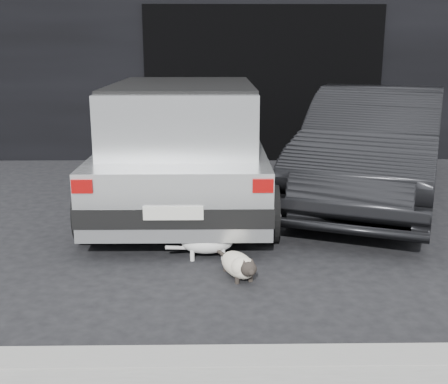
{
  "coord_description": "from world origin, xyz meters",
  "views": [
    {
      "loc": [
        0.19,
        -5.66,
        1.96
      ],
      "look_at": [
        0.27,
        -0.42,
        0.58
      ],
      "focal_mm": 45.0,
      "sensor_mm": 36.0,
      "label": 1
    }
  ],
  "objects_px": {
    "cat_siamese": "(240,266)",
    "cat_white": "(211,241)",
    "second_car": "(375,145)",
    "silver_hatchback": "(185,140)"
  },
  "relations": [
    {
      "from": "cat_white",
      "to": "cat_siamese",
      "type": "bearing_deg",
      "value": 24.06
    },
    {
      "from": "cat_siamese",
      "to": "cat_white",
      "type": "distance_m",
      "value": 0.54
    },
    {
      "from": "silver_hatchback",
      "to": "cat_white",
      "type": "bearing_deg",
      "value": -79.52
    },
    {
      "from": "second_car",
      "to": "cat_white",
      "type": "xyz_separation_m",
      "value": [
        -2.08,
        -2.02,
        -0.55
      ]
    },
    {
      "from": "silver_hatchback",
      "to": "second_car",
      "type": "distance_m",
      "value": 2.42
    },
    {
      "from": "second_car",
      "to": "silver_hatchback",
      "type": "bearing_deg",
      "value": -153.63
    },
    {
      "from": "silver_hatchback",
      "to": "second_car",
      "type": "xyz_separation_m",
      "value": [
        2.41,
        0.2,
        -0.11
      ]
    },
    {
      "from": "second_car",
      "to": "cat_siamese",
      "type": "bearing_deg",
      "value": -104.45
    },
    {
      "from": "silver_hatchback",
      "to": "cat_white",
      "type": "distance_m",
      "value": 1.97
    },
    {
      "from": "cat_siamese",
      "to": "cat_white",
      "type": "relative_size",
      "value": 0.94
    }
  ]
}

